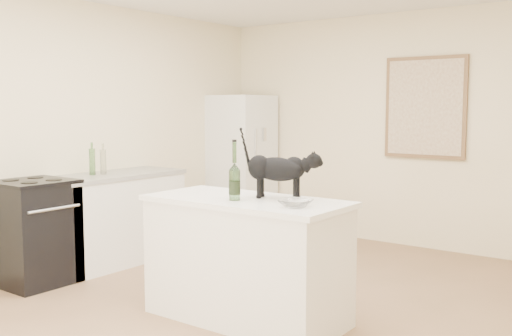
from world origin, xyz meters
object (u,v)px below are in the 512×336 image
Objects in this scene: stove at (34,233)px; fridge at (241,163)px; wine_bottle at (235,174)px; glass_bowl at (296,203)px; black_cat at (277,172)px.

fridge is at bearing 90.00° from stove.
stove is 2.15m from wine_bottle.
stove is 4.19× the size of glass_bowl.
fridge is 3.68m from glass_bowl.
wine_bottle reaches higher than stove.
stove is 2.98m from fridge.
wine_bottle is at bearing 8.03° from stove.
glass_bowl is (0.32, -0.24, -0.16)m from black_cat.
glass_bowl is at bearing -55.67° from black_cat.
fridge is (0.00, 2.95, 0.40)m from stove.
stove is at bearing -90.00° from fridge.
black_cat is at bearing 52.49° from wine_bottle.
glass_bowl is at bearing 6.58° from stove.
wine_bottle is at bearing -145.59° from black_cat.
fridge reaches higher than stove.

